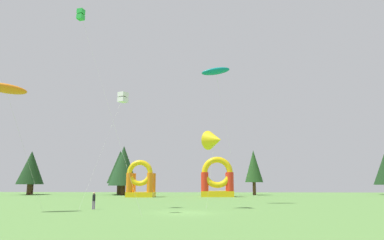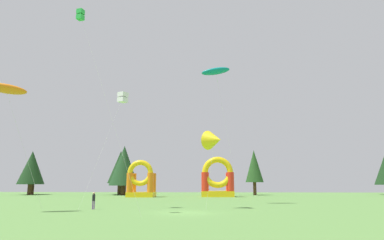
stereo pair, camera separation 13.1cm
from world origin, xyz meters
The scene contains 14 objects.
ground_plane centered at (0.00, 0.00, 0.00)m, with size 120.00×120.00×0.00m, color #5B8C42.
kite_orange_parafoil centered at (-15.83, -0.47, 10.61)m, with size 5.30×2.95×11.29m.
kite_teal_parafoil centered at (2.88, 12.02, 15.91)m, with size 4.49×1.63×16.65m.
kite_yellow_delta centered at (2.55, 4.82, 6.56)m, with size 2.66×2.66×7.57m.
kite_white_box centered at (-6.61, 4.48, 10.89)m, with size 2.98×4.76×11.41m.
kite_green_box centered at (-8.88, -1.88, 16.63)m, with size 6.38×1.96×17.19m.
person_left_edge centered at (-8.73, 3.38, 0.93)m, with size 0.29×0.29×1.57m.
inflatable_blue_arch centered at (-9.73, 30.59, 2.35)m, with size 4.57×3.79×6.19m.
inflatable_orange_dome centered at (3.31, 32.58, 2.49)m, with size 5.58×4.52×6.82m.
tree_row_0 centered at (-34.67, 42.23, 5.02)m, with size 4.34×4.34×7.91m.
tree_row_1 centered at (-34.05, 40.23, 5.37)m, with size 5.27×5.27×8.75m.
tree_row_2 centered at (-16.82, 44.00, 5.58)m, with size 5.26×5.26×9.01m.
tree_row_3 centered at (-15.11, 40.05, 5.73)m, with size 5.77×5.77×9.68m.
tree_row_4 centered at (10.71, 41.14, 5.57)m, with size 3.53×3.53×8.77m.
Camera 1 is at (2.12, -29.63, 2.48)m, focal length 32.97 mm.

